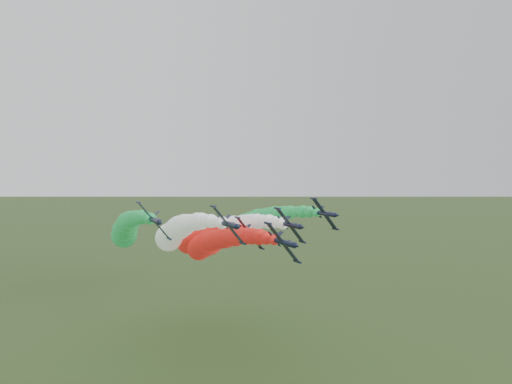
{
  "coord_description": "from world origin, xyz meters",
  "views": [
    {
      "loc": [
        -46.77,
        -96.71,
        52.74
      ],
      "look_at": [
        -4.28,
        -2.24,
        48.22
      ],
      "focal_mm": 35.0,
      "sensor_mm": 36.0,
      "label": 1
    }
  ],
  "objects_px": {
    "jet_inner_left": "(176,232)",
    "jet_inner_right": "(222,232)",
    "jet_outer_right": "(250,224)",
    "jet_trail": "(197,237)",
    "jet_lead": "(211,243)",
    "jet_outer_left": "(126,229)"
  },
  "relations": [
    {
      "from": "jet_lead",
      "to": "jet_inner_left",
      "type": "height_order",
      "value": "jet_inner_left"
    },
    {
      "from": "jet_inner_left",
      "to": "jet_outer_right",
      "type": "xyz_separation_m",
      "value": [
        28.41,
        11.82,
        -0.07
      ]
    },
    {
      "from": "jet_inner_left",
      "to": "jet_outer_right",
      "type": "distance_m",
      "value": 30.77
    },
    {
      "from": "jet_inner_right",
      "to": "jet_trail",
      "type": "bearing_deg",
      "value": 111.22
    },
    {
      "from": "jet_lead",
      "to": "jet_outer_left",
      "type": "height_order",
      "value": "jet_outer_left"
    },
    {
      "from": "jet_inner_left",
      "to": "jet_outer_right",
      "type": "relative_size",
      "value": 1.0
    },
    {
      "from": "jet_inner_left",
      "to": "jet_inner_right",
      "type": "height_order",
      "value": "jet_inner_left"
    },
    {
      "from": "jet_lead",
      "to": "jet_outer_left",
      "type": "relative_size",
      "value": 0.99
    },
    {
      "from": "jet_outer_left",
      "to": "jet_trail",
      "type": "xyz_separation_m",
      "value": [
        23.59,
        7.16,
        -4.52
      ]
    },
    {
      "from": "jet_inner_left",
      "to": "jet_trail",
      "type": "height_order",
      "value": "jet_inner_left"
    },
    {
      "from": "jet_outer_right",
      "to": "jet_trail",
      "type": "height_order",
      "value": "jet_outer_right"
    },
    {
      "from": "jet_inner_right",
      "to": "jet_lead",
      "type": "bearing_deg",
      "value": -121.12
    },
    {
      "from": "jet_lead",
      "to": "jet_outer_left",
      "type": "xyz_separation_m",
      "value": [
        -19.78,
        17.83,
        3.07
      ]
    },
    {
      "from": "jet_lead",
      "to": "jet_inner_right",
      "type": "bearing_deg",
      "value": 58.88
    },
    {
      "from": "jet_inner_right",
      "to": "jet_outer_right",
      "type": "height_order",
      "value": "jet_outer_right"
    },
    {
      "from": "jet_lead",
      "to": "jet_outer_right",
      "type": "bearing_deg",
      "value": 46.55
    },
    {
      "from": "jet_inner_left",
      "to": "jet_outer_right",
      "type": "bearing_deg",
      "value": 22.59
    },
    {
      "from": "jet_trail",
      "to": "jet_inner_left",
      "type": "bearing_deg",
      "value": -127.27
    },
    {
      "from": "jet_lead",
      "to": "jet_inner_right",
      "type": "distance_m",
      "value": 15.96
    },
    {
      "from": "jet_lead",
      "to": "jet_inner_right",
      "type": "xyz_separation_m",
      "value": [
        8.22,
        13.62,
        1.28
      ]
    },
    {
      "from": "jet_inner_left",
      "to": "jet_inner_right",
      "type": "distance_m",
      "value": 15.57
    },
    {
      "from": "jet_outer_right",
      "to": "jet_lead",
      "type": "bearing_deg",
      "value": -133.45
    }
  ]
}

